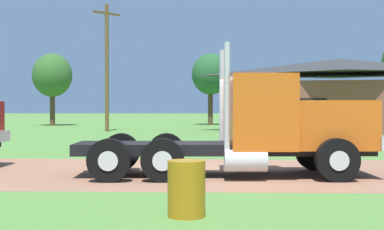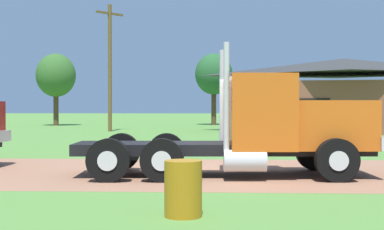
{
  "view_description": "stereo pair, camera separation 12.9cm",
  "coord_description": "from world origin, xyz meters",
  "px_view_note": "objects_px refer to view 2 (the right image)",
  "views": [
    {
      "loc": [
        0.39,
        -14.65,
        1.81
      ],
      "look_at": [
        -0.15,
        0.21,
        1.53
      ],
      "focal_mm": 51.36,
      "sensor_mm": 36.0,
      "label": 1
    },
    {
      "loc": [
        0.52,
        -14.65,
        1.81
      ],
      "look_at": [
        -0.15,
        0.21,
        1.53
      ],
      "focal_mm": 51.36,
      "sensor_mm": 36.0,
      "label": 2
    }
  ],
  "objects_px": {
    "utility_pole_near": "(110,64)",
    "steel_barrel": "(183,189)",
    "shed_building": "(343,97)",
    "truck_foreground_white": "(266,128)"
  },
  "relations": [
    {
      "from": "truck_foreground_white",
      "to": "utility_pole_near",
      "type": "relative_size",
      "value": 0.89
    },
    {
      "from": "utility_pole_near",
      "to": "steel_barrel",
      "type": "bearing_deg",
      "value": -76.58
    },
    {
      "from": "truck_foreground_white",
      "to": "steel_barrel",
      "type": "xyz_separation_m",
      "value": [
        -1.79,
        -5.19,
        -0.77
      ]
    },
    {
      "from": "shed_building",
      "to": "truck_foreground_white",
      "type": "bearing_deg",
      "value": -107.39
    },
    {
      "from": "truck_foreground_white",
      "to": "utility_pole_near",
      "type": "distance_m",
      "value": 24.61
    },
    {
      "from": "truck_foreground_white",
      "to": "steel_barrel",
      "type": "relative_size",
      "value": 8.41
    },
    {
      "from": "shed_building",
      "to": "utility_pole_near",
      "type": "distance_m",
      "value": 15.79
    },
    {
      "from": "truck_foreground_white",
      "to": "utility_pole_near",
      "type": "height_order",
      "value": "utility_pole_near"
    },
    {
      "from": "shed_building",
      "to": "utility_pole_near",
      "type": "bearing_deg",
      "value": 179.81
    },
    {
      "from": "truck_foreground_white",
      "to": "utility_pole_near",
      "type": "xyz_separation_m",
      "value": [
        -8.49,
        22.86,
        3.32
      ]
    }
  ]
}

